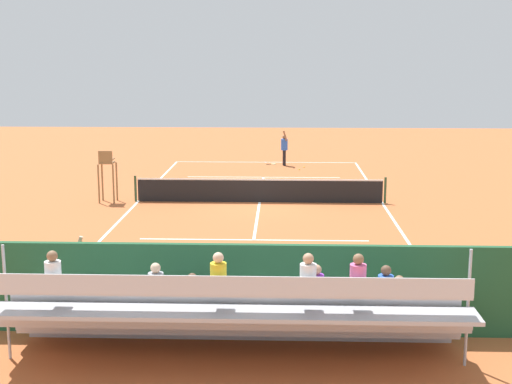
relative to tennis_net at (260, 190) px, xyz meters
The scene contains 13 objects.
ground_plane 0.50m from the tennis_net, ahead, with size 60.00×60.00×0.00m, color #BC6033.
court_line_markings 0.50m from the tennis_net, 90.00° to the right, with size 10.10×22.20×0.01m.
tennis_net is the anchor object (origin of this frame).
backdrop_wall 14.01m from the tennis_net, 90.00° to the left, with size 18.00×0.16×2.00m, color #235633.
bleacher_stand 15.40m from the tennis_net, 90.34° to the left, with size 9.06×2.40×2.48m.
umpire_chair 6.26m from the tennis_net, ahead, with size 0.67×0.67×2.14m.
courtside_bench 13.44m from the tennis_net, 99.02° to the left, with size 1.80×0.40×0.93m.
equipment_bag 13.42m from the tennis_net, 92.46° to the left, with size 0.90×0.36×0.36m, color #B22D2D.
tennis_player 9.88m from the tennis_net, 95.97° to the right, with size 0.41×0.55×1.93m.
tennis_racket 10.27m from the tennis_net, 92.34° to the right, with size 0.59×0.39×0.03m.
tennis_ball_near 8.53m from the tennis_net, 102.26° to the right, with size 0.07×0.07×0.07m, color #CCDB33.
tennis_ball_far 9.41m from the tennis_net, 102.83° to the right, with size 0.07×0.07×0.07m, color #CCDB33.
line_judge 13.88m from the tennis_net, 74.37° to the left, with size 0.39×0.54×1.93m.
Camera 1 is at (-0.90, 28.79, 6.00)m, focal length 50.49 mm.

